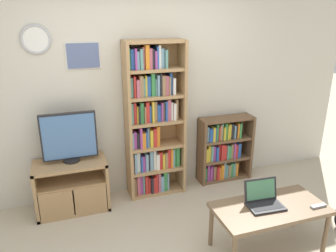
% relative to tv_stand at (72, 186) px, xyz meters
% --- Properties ---
extents(wall_back, '(5.88, 0.09, 2.60)m').
position_rel_tv_stand_xyz_m(wall_back, '(0.90, 0.28, 1.00)').
color(wall_back, beige).
rests_on(wall_back, ground_plane).
extents(tv_stand, '(0.82, 0.43, 0.60)m').
position_rel_tv_stand_xyz_m(tv_stand, '(0.00, 0.00, 0.00)').
color(tv_stand, tan).
rests_on(tv_stand, ground_plane).
extents(television, '(0.61, 0.18, 0.58)m').
position_rel_tv_stand_xyz_m(television, '(0.03, 0.04, 0.59)').
color(television, black).
rests_on(television, tv_stand).
extents(bookshelf_tall, '(0.71, 0.31, 1.93)m').
position_rel_tv_stand_xyz_m(bookshelf_tall, '(1.01, 0.10, 0.64)').
color(bookshelf_tall, tan).
rests_on(bookshelf_tall, ground_plane).
extents(bookshelf_short, '(0.74, 0.25, 0.90)m').
position_rel_tv_stand_xyz_m(bookshelf_short, '(2.00, 0.13, 0.13)').
color(bookshelf_short, brown).
rests_on(bookshelf_short, ground_plane).
extents(coffee_table, '(1.08, 0.53, 0.48)m').
position_rel_tv_stand_xyz_m(coffee_table, '(1.76, -1.32, 0.13)').
color(coffee_table, brown).
rests_on(coffee_table, ground_plane).
extents(laptop, '(0.35, 0.28, 0.23)m').
position_rel_tv_stand_xyz_m(laptop, '(1.71, -1.27, 0.24)').
color(laptop, '#232326').
rests_on(laptop, coffee_table).
extents(remote_near_laptop, '(0.16, 0.05, 0.02)m').
position_rel_tv_stand_xyz_m(remote_near_laptop, '(2.19, -1.47, 0.19)').
color(remote_near_laptop, '#99999E').
rests_on(remote_near_laptop, coffee_table).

